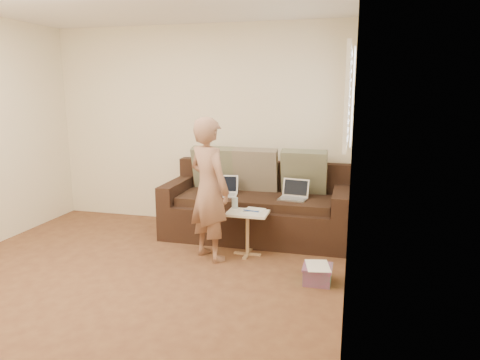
{
  "coord_description": "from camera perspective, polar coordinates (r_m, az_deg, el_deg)",
  "views": [
    {
      "loc": [
        2.01,
        -3.28,
        1.78
      ],
      "look_at": [
        0.8,
        1.4,
        0.78
      ],
      "focal_mm": 32.86,
      "sensor_mm": 36.0,
      "label": 1
    }
  ],
  "objects": [
    {
      "name": "floor",
      "position": [
        4.24,
        -15.85,
        -13.62
      ],
      "size": [
        4.5,
        4.5,
        0.0
      ],
      "primitive_type": "plane",
      "color": "#532F1F",
      "rests_on": "ground"
    },
    {
      "name": "wall_back",
      "position": [
        5.9,
        -5.51,
        6.97
      ],
      "size": [
        4.0,
        0.0,
        4.0
      ],
      "primitive_type": "plane",
      "rotation": [
        1.57,
        0.0,
        0.0
      ],
      "color": "beige",
      "rests_on": "ground"
    },
    {
      "name": "wall_right",
      "position": [
        3.31,
        14.21,
        3.02
      ],
      "size": [
        0.0,
        4.5,
        4.5
      ],
      "primitive_type": "plane",
      "rotation": [
        1.57,
        0.0,
        -1.57
      ],
      "color": "beige",
      "rests_on": "ground"
    },
    {
      "name": "window_blinds",
      "position": [
        4.78,
        14.01,
        10.39
      ],
      "size": [
        0.12,
        0.88,
        1.08
      ],
      "primitive_type": null,
      "color": "white",
      "rests_on": "wall_right"
    },
    {
      "name": "sofa",
      "position": [
        5.35,
        2.04,
        -2.99
      ],
      "size": [
        2.2,
        0.95,
        0.85
      ],
      "primitive_type": null,
      "color": "black",
      "rests_on": "ground"
    },
    {
      "name": "pillow_left",
      "position": [
        5.65,
        -3.35,
        1.58
      ],
      "size": [
        0.55,
        0.29,
        0.57
      ],
      "primitive_type": null,
      "rotation": [
        0.28,
        0.0,
        0.0
      ],
      "color": "#65694D",
      "rests_on": "sofa"
    },
    {
      "name": "pillow_mid",
      "position": [
        5.48,
        2.05,
        1.28
      ],
      "size": [
        0.55,
        0.27,
        0.57
      ],
      "primitive_type": null,
      "rotation": [
        0.24,
        0.0,
        0.0
      ],
      "color": "#6A604C",
      "rests_on": "sofa"
    },
    {
      "name": "pillow_right",
      "position": [
        5.41,
        8.31,
        1.02
      ],
      "size": [
        0.55,
        0.28,
        0.57
      ],
      "primitive_type": null,
      "rotation": [
        0.26,
        0.0,
        0.0
      ],
      "color": "#65694D",
      "rests_on": "sofa"
    },
    {
      "name": "laptop_silver",
      "position": [
        5.15,
        6.86,
        -2.54
      ],
      "size": [
        0.35,
        0.27,
        0.21
      ],
      "primitive_type": null,
      "rotation": [
        0.0,
        0.0,
        -0.15
      ],
      "color": "#B7BABC",
      "rests_on": "sofa"
    },
    {
      "name": "laptop_white",
      "position": [
        5.31,
        -2.16,
        -2.04
      ],
      "size": [
        0.35,
        0.28,
        0.23
      ],
      "primitive_type": null,
      "rotation": [
        0.0,
        0.0,
        0.16
      ],
      "color": "white",
      "rests_on": "sofa"
    },
    {
      "name": "person",
      "position": [
        4.6,
        -4.04,
        -1.19
      ],
      "size": [
        0.67,
        0.61,
        1.51
      ],
      "primitive_type": "imported",
      "rotation": [
        0.0,
        0.0,
        2.57
      ],
      "color": "#8B5C4C",
      "rests_on": "ground"
    },
    {
      "name": "side_table",
      "position": [
        4.81,
        0.98,
        -6.96
      ],
      "size": [
        0.44,
        0.31,
        0.49
      ],
      "primitive_type": null,
      "color": "silver",
      "rests_on": "ground"
    },
    {
      "name": "drinking_glass",
      "position": [
        4.87,
        -0.68,
        -2.98
      ],
      "size": [
        0.07,
        0.07,
        0.12
      ],
      "primitive_type": null,
      "color": "silver",
      "rests_on": "side_table"
    },
    {
      "name": "scissors",
      "position": [
        4.74,
        1.45,
        -4.06
      ],
      "size": [
        0.19,
        0.12,
        0.02
      ],
      "primitive_type": null,
      "rotation": [
        0.0,
        0.0,
        0.13
      ],
      "color": "silver",
      "rests_on": "side_table"
    },
    {
      "name": "paper_on_table",
      "position": [
        4.77,
        1.63,
        -4.03
      ],
      "size": [
        0.25,
        0.33,
        0.0
      ],
      "primitive_type": null,
      "rotation": [
        0.0,
        0.0,
        -0.14
      ],
      "color": "white",
      "rests_on": "side_table"
    },
    {
      "name": "striped_box",
      "position": [
        4.26,
        10.02,
        -11.95
      ],
      "size": [
        0.27,
        0.27,
        0.17
      ],
      "primitive_type": null,
      "color": "#C71D7A",
      "rests_on": "ground"
    }
  ]
}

